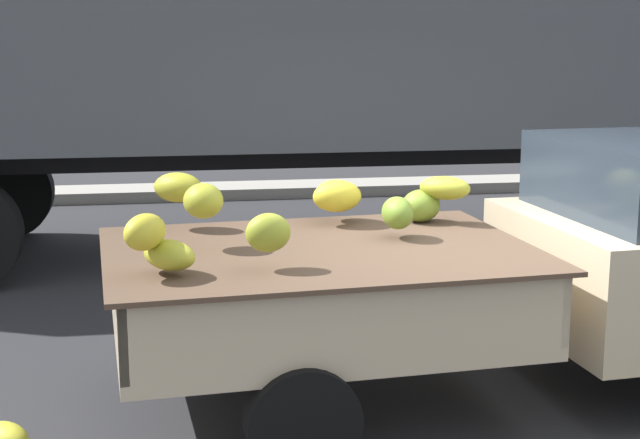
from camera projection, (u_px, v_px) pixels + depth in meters
ground at (483, 411)px, 6.04m from camera, size 220.00×220.00×0.00m
curb_strip at (303, 189)px, 14.04m from camera, size 80.00×0.80×0.16m
pickup_truck at (584, 262)px, 6.30m from camera, size 4.81×2.23×1.70m
semi_trailer at (316, 19)px, 10.03m from camera, size 12.01×2.71×3.95m
fallen_banana_bunch_near_tailgate at (6, 438)px, 5.43m from camera, size 0.38×0.39×0.17m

